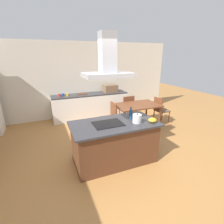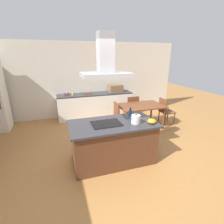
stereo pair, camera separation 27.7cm
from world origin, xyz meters
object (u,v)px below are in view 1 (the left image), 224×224
(tea_kettle, at_px, (137,119))
(countertop_microwave, at_px, (110,88))
(cutting_board, at_px, (82,94))
(dining_table, at_px, (137,107))
(olive_oil_bottle, at_px, (131,114))
(range_hood, at_px, (108,63))
(chair_at_right_end, at_px, (160,108))
(mixing_bowl, at_px, (153,120))
(cooktop, at_px, (108,124))
(chair_facing_back_wall, at_px, (127,106))
(coffee_mug_red, at_px, (59,95))
(coffee_mug_yellow, at_px, (68,95))
(coffee_mug_blue, at_px, (63,95))
(chair_at_left_end, at_px, (110,115))

(tea_kettle, distance_m, countertop_microwave, 3.10)
(cutting_board, height_order, dining_table, cutting_board)
(olive_oil_bottle, xyz_separation_m, range_hood, (-0.57, -0.09, 1.09))
(olive_oil_bottle, bearing_deg, chair_at_right_end, 35.61)
(mixing_bowl, bearing_deg, tea_kettle, 160.55)
(cooktop, xyz_separation_m, chair_facing_back_wall, (1.55, 2.12, -0.40))
(dining_table, bearing_deg, coffee_mug_red, 147.20)
(cooktop, bearing_deg, chair_at_right_end, 30.44)
(mixing_bowl, height_order, chair_at_right_end, mixing_bowl)
(olive_oil_bottle, bearing_deg, coffee_mug_yellow, 109.55)
(coffee_mug_yellow, distance_m, chair_at_right_end, 3.20)
(coffee_mug_blue, relative_size, chair_at_left_end, 0.10)
(tea_kettle, relative_size, chair_at_right_end, 0.27)
(cooktop, relative_size, olive_oil_bottle, 2.30)
(mixing_bowl, distance_m, countertop_microwave, 3.16)
(mixing_bowl, bearing_deg, cutting_board, 103.18)
(cooktop, distance_m, cutting_board, 2.93)
(chair_at_left_end, bearing_deg, countertop_microwave, 68.24)
(cooktop, bearing_deg, dining_table, 43.05)
(coffee_mug_yellow, bearing_deg, chair_at_left_end, -52.95)
(chair_at_left_end, bearing_deg, coffee_mug_red, 132.27)
(coffee_mug_blue, height_order, chair_at_left_end, coffee_mug_blue)
(dining_table, relative_size, chair_at_right_end, 1.57)
(tea_kettle, relative_size, chair_at_left_end, 0.27)
(coffee_mug_blue, relative_size, dining_table, 0.06)
(dining_table, relative_size, chair_facing_back_wall, 1.57)
(mixing_bowl, height_order, dining_table, mixing_bowl)
(cutting_board, height_order, chair_at_left_end, cutting_board)
(cutting_board, bearing_deg, olive_oil_bottle, -81.47)
(chair_at_right_end, bearing_deg, mixing_bowl, -132.46)
(mixing_bowl, height_order, chair_at_left_end, mixing_bowl)
(cutting_board, bearing_deg, mixing_bowl, -76.82)
(tea_kettle, bearing_deg, mixing_bowl, -19.45)
(tea_kettle, bearing_deg, coffee_mug_yellow, 108.25)
(coffee_mug_blue, xyz_separation_m, range_hood, (0.54, -2.92, 1.16))
(mixing_bowl, distance_m, cutting_board, 3.28)
(coffee_mug_blue, distance_m, cutting_board, 0.69)
(coffee_mug_yellow, bearing_deg, coffee_mug_red, 167.90)
(tea_kettle, bearing_deg, cooktop, 164.88)
(olive_oil_bottle, xyz_separation_m, coffee_mug_red, (-1.23, 2.78, -0.07))
(coffee_mug_red, bearing_deg, tea_kettle, -67.71)
(chair_at_right_end, bearing_deg, coffee_mug_red, 155.51)
(mixing_bowl, xyz_separation_m, dining_table, (0.66, 1.72, -0.28))
(olive_oil_bottle, height_order, cutting_board, olive_oil_bottle)
(cooktop, height_order, chair_facing_back_wall, cooktop)
(olive_oil_bottle, bearing_deg, dining_table, 54.18)
(mixing_bowl, xyz_separation_m, chair_facing_back_wall, (0.66, 2.38, -0.44))
(tea_kettle, relative_size, coffee_mug_yellow, 2.66)
(countertop_microwave, relative_size, range_hood, 0.56)
(cutting_board, relative_size, range_hood, 0.38)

